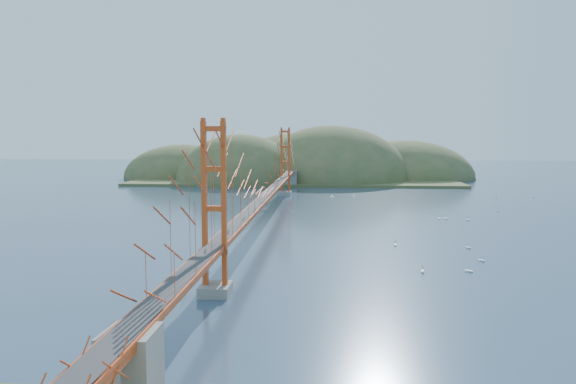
# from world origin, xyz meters

# --- Properties ---
(ground) EXTENTS (320.00, 320.00, 0.00)m
(ground) POSITION_xyz_m (0.00, 0.00, 0.00)
(ground) COLOR #324965
(ground) RESTS_ON ground
(bridge) EXTENTS (2.20, 94.40, 12.00)m
(bridge) POSITION_xyz_m (0.00, 0.18, 7.01)
(bridge) COLOR gray
(bridge) RESTS_ON ground
(far_headlands) EXTENTS (84.00, 58.00, 25.00)m
(far_headlands) POSITION_xyz_m (2.21, 68.52, 0.00)
(far_headlands) COLOR olive
(far_headlands) RESTS_ON ground
(sailboat_3) EXTENTS (0.56, 0.50, 0.63)m
(sailboat_3) POSITION_xyz_m (11.82, 30.15, 0.14)
(sailboat_3) COLOR white
(sailboat_3) RESTS_ON ground
(sailboat_1) EXTENTS (0.56, 0.56, 0.59)m
(sailboat_1) POSITION_xyz_m (30.71, 12.15, 0.14)
(sailboat_1) COLOR white
(sailboat_1) RESTS_ON ground
(sailboat_15) EXTENTS (0.43, 0.54, 0.64)m
(sailboat_15) POSITION_xyz_m (35.82, 30.79, 0.15)
(sailboat_15) COLOR white
(sailboat_15) RESTS_ON ground
(sailboat_2) EXTENTS (0.62, 0.62, 0.66)m
(sailboat_2) POSITION_xyz_m (20.35, -18.67, 0.15)
(sailboat_2) COLOR white
(sailboat_2) RESTS_ON ground
(sailboat_0) EXTENTS (0.50, 0.55, 0.62)m
(sailboat_0) POSITION_xyz_m (13.89, -12.46, 0.14)
(sailboat_0) COLOR white
(sailboat_0) RESTS_ON ground
(sailboat_14) EXTENTS (0.53, 0.53, 0.59)m
(sailboat_14) POSITION_xyz_m (21.34, 4.78, 0.14)
(sailboat_14) COLOR white
(sailboat_14) RESTS_ON ground
(sailboat_4) EXTENTS (0.62, 0.62, 0.64)m
(sailboat_4) POSITION_xyz_m (24.66, 3.95, 0.15)
(sailboat_4) COLOR white
(sailboat_4) RESTS_ON ground
(sailboat_10) EXTENTS (0.52, 0.59, 0.66)m
(sailboat_10) POSITION_xyz_m (14.79, -22.78, 0.15)
(sailboat_10) COLOR white
(sailboat_10) RESTS_ON ground
(sailboat_8) EXTENTS (0.58, 0.58, 0.60)m
(sailboat_8) POSITION_xyz_m (41.69, 29.81, 0.14)
(sailboat_8) COLOR white
(sailboat_8) RESTS_ON ground
(sailboat_16) EXTENTS (0.66, 0.66, 0.70)m
(sailboat_16) POSITION_xyz_m (22.13, 4.81, 0.15)
(sailboat_16) COLOR white
(sailboat_16) RESTS_ON ground
(sailboat_6) EXTENTS (0.65, 0.65, 0.71)m
(sailboat_6) POSITION_xyz_m (18.38, -22.47, 0.15)
(sailboat_6) COLOR white
(sailboat_6) RESTS_ON ground
(sailboat_12) EXTENTS (0.64, 0.64, 0.72)m
(sailboat_12) POSITION_xyz_m (8.04, 27.90, 0.16)
(sailboat_12) COLOR white
(sailboat_12) RESTS_ON ground
(sailboat_extra_0) EXTENTS (0.63, 0.63, 0.68)m
(sailboat_extra_0) POSITION_xyz_m (20.52, -13.33, 0.15)
(sailboat_extra_0) COLOR white
(sailboat_extra_0) RESTS_ON ground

